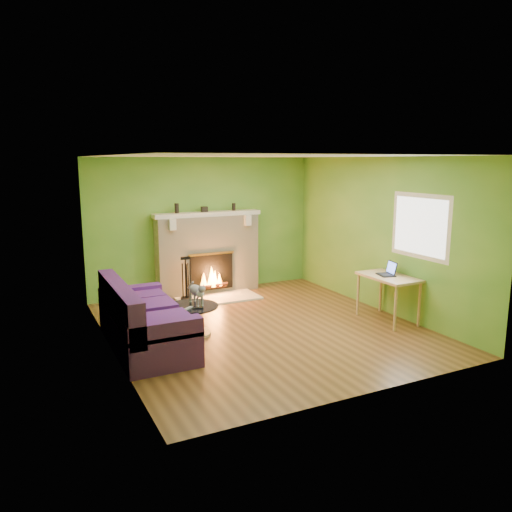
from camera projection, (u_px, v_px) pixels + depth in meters
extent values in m
plane|color=brown|center=(262.00, 327.00, 7.71)|extent=(5.00, 5.00, 0.00)
plane|color=white|center=(263.00, 156.00, 7.22)|extent=(5.00, 5.00, 0.00)
plane|color=#45852B|center=(204.00, 225.00, 9.66)|extent=(5.00, 0.00, 5.00)
plane|color=#45852B|center=(370.00, 280.00, 5.26)|extent=(5.00, 0.00, 5.00)
plane|color=#45852B|center=(109.00, 257.00, 6.48)|extent=(0.00, 5.00, 5.00)
plane|color=#45852B|center=(381.00, 235.00, 8.44)|extent=(0.00, 5.00, 5.00)
plane|color=silver|center=(420.00, 226.00, 7.60)|extent=(0.00, 1.20, 1.20)
plane|color=white|center=(420.00, 226.00, 7.59)|extent=(0.00, 1.06, 1.06)
cube|color=beige|center=(208.00, 255.00, 9.61)|extent=(2.00, 0.35, 1.50)
cube|color=black|center=(212.00, 272.00, 9.50)|extent=(0.85, 0.03, 0.68)
cube|color=gold|center=(211.00, 254.00, 9.43)|extent=(0.91, 0.02, 0.04)
cylinder|color=black|center=(213.00, 287.00, 9.53)|extent=(0.55, 0.07, 0.07)
cube|color=beige|center=(208.00, 214.00, 9.44)|extent=(2.10, 0.28, 0.08)
cube|color=beige|center=(172.00, 225.00, 8.97)|extent=(0.12, 0.10, 0.20)
cube|color=beige|center=(248.00, 220.00, 9.63)|extent=(0.12, 0.10, 0.20)
cube|color=beige|center=(219.00, 298.00, 9.29)|extent=(1.50, 0.75, 0.03)
cube|color=beige|center=(208.00, 214.00, 9.44)|extent=(2.10, 0.28, 0.08)
cube|color=#4E1A63|center=(147.00, 330.00, 6.88)|extent=(0.93, 2.06, 0.47)
cube|color=#4E1A63|center=(120.00, 305.00, 6.65)|extent=(0.21, 2.06, 0.58)
cube|color=#4E1A63|center=(165.00, 330.00, 6.00)|extent=(0.93, 0.21, 0.23)
cube|color=#4E1A63|center=(131.00, 294.00, 7.63)|extent=(0.93, 0.21, 0.23)
cube|color=#4E1A63|center=(161.00, 321.00, 6.33)|extent=(0.74, 0.55, 0.13)
cube|color=#4E1A63|center=(148.00, 307.00, 6.94)|extent=(0.74, 0.55, 0.13)
cube|color=#4E1A63|center=(138.00, 297.00, 7.45)|extent=(0.74, 0.55, 0.13)
cylinder|color=tan|center=(193.00, 333.00, 7.42)|extent=(0.54, 0.54, 0.03)
cylinder|color=tan|center=(193.00, 320.00, 7.38)|extent=(0.19, 0.19, 0.37)
cylinder|color=black|center=(192.00, 306.00, 7.35)|extent=(0.77, 0.77, 0.02)
cube|color=tan|center=(389.00, 277.00, 7.90)|extent=(0.58, 1.00, 0.04)
cylinder|color=tan|center=(395.00, 309.00, 7.47)|extent=(0.04, 0.04, 0.70)
cylinder|color=tan|center=(419.00, 305.00, 7.68)|extent=(0.04, 0.04, 0.70)
cylinder|color=tan|center=(358.00, 295.00, 8.26)|extent=(0.04, 0.04, 0.70)
cylinder|color=tan|center=(381.00, 291.00, 8.47)|extent=(0.04, 0.04, 0.70)
cube|color=#98989B|center=(188.00, 308.00, 7.19)|extent=(0.16, 0.14, 0.02)
cube|color=black|center=(198.00, 308.00, 7.19)|extent=(0.17, 0.09, 0.02)
cylinder|color=black|center=(177.00, 208.00, 9.18)|extent=(0.08, 0.08, 0.18)
cylinder|color=black|center=(234.00, 207.00, 9.68)|extent=(0.07, 0.07, 0.14)
cube|color=black|center=(204.00, 209.00, 9.42)|extent=(0.12, 0.08, 0.10)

